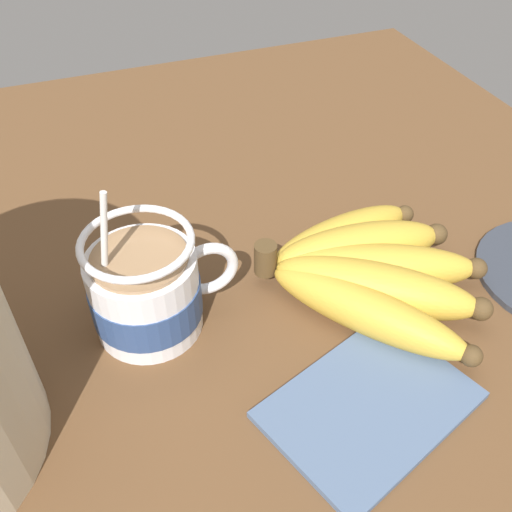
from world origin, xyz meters
The scene contains 4 objects.
table centered at (0.00, 0.00, 1.34)cm, with size 94.46×94.46×2.68cm.
coffee_mug centered at (-6.27, -3.28, 6.59)cm, with size 12.28×8.89×13.94cm.
banana_bunch centered at (12.34, -5.68, 4.79)cm, with size 19.05×20.19×4.49cm.
napkin centered at (6.73, -16.92, 2.98)cm, with size 17.35×14.65×0.60cm.
Camera 1 is at (-9.37, -35.97, 38.99)cm, focal length 40.00 mm.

